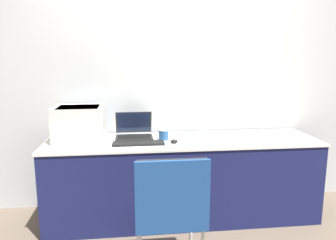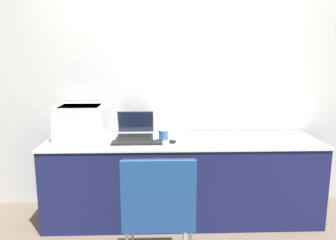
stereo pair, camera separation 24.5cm
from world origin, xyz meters
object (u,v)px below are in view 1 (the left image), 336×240
at_px(external_keyboard, 138,143).
at_px(chair, 170,204).
at_px(printer, 80,122).
at_px(mouse, 174,141).
at_px(laptop_left, 134,132).
at_px(coffee_cup, 164,135).

distance_m(external_keyboard, chair, 0.82).
distance_m(printer, external_keyboard, 0.59).
bearing_deg(mouse, laptop_left, 141.49).
height_order(printer, chair, printer).
bearing_deg(mouse, printer, 165.03).
bearing_deg(laptop_left, coffee_cup, -26.26).
xyz_separation_m(external_keyboard, mouse, (0.31, -0.00, 0.01)).
bearing_deg(mouse, external_keyboard, 179.24).
distance_m(printer, coffee_cup, 0.77).
bearing_deg(laptop_left, external_keyboard, -83.00).
height_order(coffee_cup, mouse, coffee_cup).
distance_m(laptop_left, mouse, 0.44).
distance_m(laptop_left, coffee_cup, 0.30).
height_order(printer, mouse, printer).
relative_size(laptop_left, external_keyboard, 0.77).
xyz_separation_m(laptop_left, mouse, (0.34, -0.27, -0.03)).
height_order(laptop_left, external_keyboard, laptop_left).
height_order(laptop_left, mouse, laptop_left).
bearing_deg(external_keyboard, printer, 157.25).
relative_size(coffee_cup, mouse, 1.44).
distance_m(coffee_cup, mouse, 0.16).
bearing_deg(laptop_left, mouse, -38.51).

